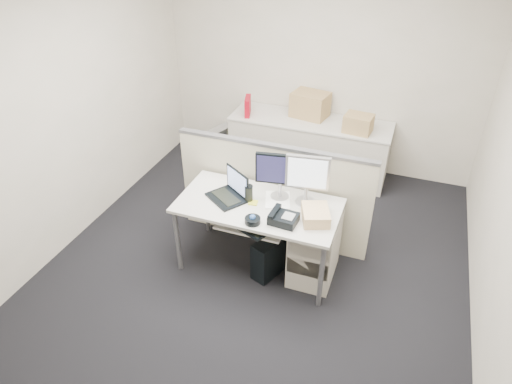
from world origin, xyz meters
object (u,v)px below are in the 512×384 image
at_px(desk, 258,210).
at_px(desk_phone, 284,219).
at_px(laptop, 226,187).
at_px(monitor_main, 280,176).

relative_size(desk, desk_phone, 6.31).
bearing_deg(desk, laptop, -176.33).
bearing_deg(laptop, desk_phone, 19.57).
bearing_deg(laptop, desk, 37.90).
distance_m(desk, laptop, 0.37).
bearing_deg(desk_phone, laptop, 169.15).
bearing_deg(desk_phone, desk, 152.84).
xyz_separation_m(monitor_main, desk_phone, (0.15, -0.36, -0.19)).
bearing_deg(monitor_main, laptop, -166.35).
height_order(desk, desk_phone, desk_phone).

